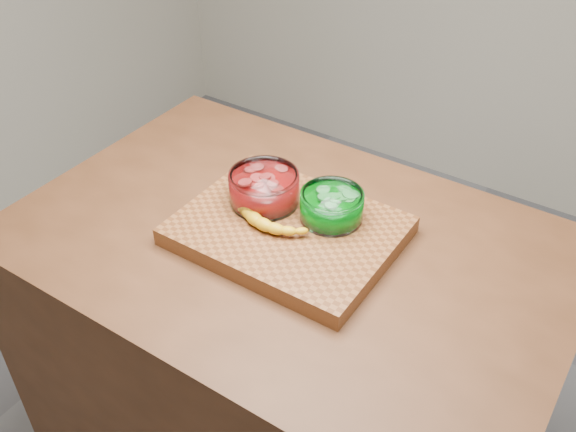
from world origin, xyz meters
The scene contains 5 objects.
counter centered at (0.00, 0.00, 0.45)m, with size 1.20×0.80×0.90m, color #4F2C17.
cutting_board centered at (0.00, 0.00, 0.92)m, with size 0.45×0.35×0.04m, color brown.
bowl_red centered at (-0.09, 0.04, 0.98)m, with size 0.15×0.15×0.07m.
bowl_green centered at (0.07, 0.07, 0.97)m, with size 0.14×0.14×0.06m.
banana centered at (-0.04, -0.01, 0.96)m, with size 0.23×0.14×0.03m, color gold, non-canonical shape.
Camera 1 is at (0.59, -0.89, 1.79)m, focal length 40.00 mm.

